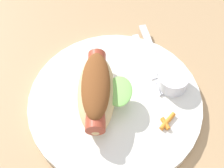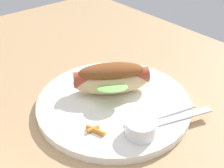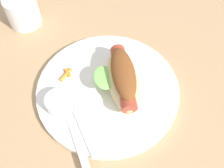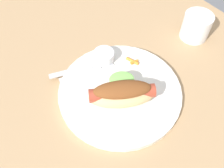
{
  "view_description": "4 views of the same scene",
  "coord_description": "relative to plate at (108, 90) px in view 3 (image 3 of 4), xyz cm",
  "views": [
    {
      "loc": [
        -12.33,
        -22.3,
        49.87
      ],
      "look_at": [
        3.32,
        2.81,
        5.74
      ],
      "focal_mm": 51.66,
      "sensor_mm": 36.0,
      "label": 1
    },
    {
      "loc": [
        38.6,
        -27.73,
        36.26
      ],
      "look_at": [
        3.89,
        1.29,
        5.91
      ],
      "focal_mm": 46.5,
      "sensor_mm": 36.0,
      "label": 2
    },
    {
      "loc": [
        22.25,
        25.98,
        48.77
      ],
      "look_at": [
        3.41,
        3.36,
        4.43
      ],
      "focal_mm": 42.17,
      "sensor_mm": 36.0,
      "label": 3
    },
    {
      "loc": [
        -21.99,
        24.15,
        50.95
      ],
      "look_at": [
        4.85,
        3.52,
        3.77
      ],
      "focal_mm": 38.8,
      "sensor_mm": 36.0,
      "label": 4
    }
  ],
  "objects": [
    {
      "name": "drinking_cup",
      "position": [
        2.83,
        -30.51,
        2.98
      ],
      "size": [
        8.15,
        8.15,
        7.56
      ],
      "primitive_type": "cylinder",
      "color": "white",
      "rests_on": "ground_plane"
    },
    {
      "name": "knife",
      "position": [
        11.64,
        4.67,
        0.98
      ],
      "size": [
        6.26,
        15.0,
        0.36
      ],
      "primitive_type": "cube",
      "rotation": [
        0.0,
        0.0,
        4.39
      ],
      "color": "silver",
      "rests_on": "plate"
    },
    {
      "name": "carrot_garnish",
      "position": [
        4.86,
        -8.39,
        1.18
      ],
      "size": [
        3.77,
        2.23,
        0.76
      ],
      "color": "orange",
      "rests_on": "plate"
    },
    {
      "name": "fork",
      "position": [
        9.56,
        3.93,
        1.0
      ],
      "size": [
        4.97,
        14.16,
        0.4
      ],
      "rotation": [
        0.0,
        0.0,
        4.44
      ],
      "color": "silver",
      "rests_on": "plate"
    },
    {
      "name": "plate",
      "position": [
        0.0,
        0.0,
        0.0
      ],
      "size": [
        30.49,
        30.49,
        1.6
      ],
      "primitive_type": "cylinder",
      "color": "white",
      "rests_on": "ground_plane"
    },
    {
      "name": "ground_plane",
      "position": [
        -3.49,
        -2.08,
        -1.7
      ],
      "size": [
        120.0,
        90.0,
        1.8
      ],
      "primitive_type": "cube",
      "color": "tan"
    },
    {
      "name": "sauce_ramekin",
      "position": [
        10.32,
        -2.75,
        2.23
      ],
      "size": [
        5.43,
        5.43,
        2.86
      ],
      "primitive_type": "cylinder",
      "color": "white",
      "rests_on": "plate"
    },
    {
      "name": "hot_dog",
      "position": [
        -2.65,
        1.61,
        3.94
      ],
      "size": [
        13.51,
        16.56,
        6.3
      ],
      "rotation": [
        0.0,
        0.0,
        4.16
      ],
      "color": "#DBB77A",
      "rests_on": "plate"
    }
  ]
}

